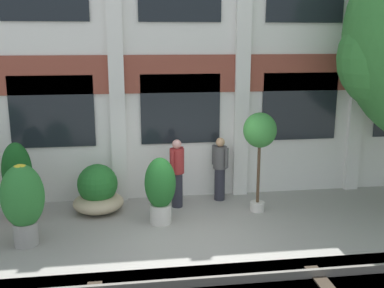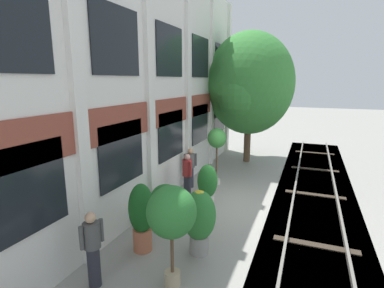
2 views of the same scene
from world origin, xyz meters
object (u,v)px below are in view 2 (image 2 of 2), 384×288
object	(u,v)px
resident_by_doorway	(93,247)
potted_plant_stone_basin	(199,217)
potted_plant_wide_bowl	(165,205)
resident_watching_tracks	(187,175)
potted_plant_tall_urn	(217,141)
potted_plant_ribbed_drum	(207,184)
resident_near_plants	(190,167)
potted_plant_low_pan	(172,214)
broadleaf_tree	(249,86)
potted_plant_glazed_jar	(142,213)

from	to	relation	value
resident_by_doorway	potted_plant_stone_basin	bearing A→B (deg)	70.88
potted_plant_wide_bowl	resident_watching_tracks	xyz separation A→B (m)	(1.85, 0.05, 0.41)
potted_plant_stone_basin	potted_plant_tall_urn	size ratio (longest dim) A/B	0.70
potted_plant_wide_bowl	potted_plant_ribbed_drum	size ratio (longest dim) A/B	0.79
resident_watching_tracks	resident_near_plants	xyz separation A→B (m)	(1.10, 0.33, -0.04)
potted_plant_low_pan	resident_watching_tracks	size ratio (longest dim) A/B	1.32
potted_plant_ribbed_drum	potted_plant_tall_urn	bearing A→B (deg)	9.73
potted_plant_stone_basin	broadleaf_tree	bearing A→B (deg)	4.19
potted_plant_ribbed_drum	potted_plant_stone_basin	world-z (taller)	potted_plant_stone_basin
potted_plant_tall_urn	resident_watching_tracks	xyz separation A→B (m)	(-1.82, 0.53, -0.93)
potted_plant_glazed_jar	resident_near_plants	bearing A→B (deg)	7.18
potted_plant_ribbed_drum	potted_plant_glazed_jar	size ratio (longest dim) A/B	0.84
broadleaf_tree	resident_watching_tracks	world-z (taller)	broadleaf_tree
potted_plant_stone_basin	potted_plant_glazed_jar	world-z (taller)	potted_plant_glazed_jar
potted_plant_stone_basin	resident_by_doorway	world-z (taller)	resident_by_doorway
potted_plant_ribbed_drum	potted_plant_low_pan	bearing A→B (deg)	-171.37
potted_plant_glazed_jar	resident_near_plants	size ratio (longest dim) A/B	1.10
potted_plant_ribbed_drum	potted_plant_tall_urn	size ratio (longest dim) A/B	0.63
potted_plant_stone_basin	resident_by_doorway	bearing A→B (deg)	140.51
potted_plant_stone_basin	resident_by_doorway	xyz separation A→B (m)	(-1.93, 1.59, -0.08)
resident_near_plants	resident_watching_tracks	bearing A→B (deg)	-17.30
potted_plant_tall_urn	resident_by_doorway	world-z (taller)	potted_plant_tall_urn
resident_by_doorway	potted_plant_ribbed_drum	bearing A→B (deg)	99.45
potted_plant_ribbed_drum	resident_watching_tracks	distance (m)	1.03
broadleaf_tree	potted_plant_wide_bowl	distance (m)	8.43
resident_by_doorway	resident_watching_tracks	distance (m)	5.06
potted_plant_ribbed_drum	potted_plant_glazed_jar	world-z (taller)	potted_plant_glazed_jar
potted_plant_low_pan	potted_plant_stone_basin	size ratio (longest dim) A/B	1.33
potted_plant_wide_bowl	resident_watching_tracks	world-z (taller)	resident_watching_tracks
potted_plant_low_pan	potted_plant_glazed_jar	world-z (taller)	potted_plant_low_pan
broadleaf_tree	potted_plant_glazed_jar	xyz separation A→B (m)	(-9.35, 0.70, -2.91)
potted_plant_low_pan	resident_watching_tracks	xyz separation A→B (m)	(4.46, 1.53, -0.71)
potted_plant_wide_bowl	potted_plant_tall_urn	world-z (taller)	potted_plant_tall_urn
broadleaf_tree	potted_plant_stone_basin	bearing A→B (deg)	-175.81
potted_plant_tall_urn	resident_by_doorway	size ratio (longest dim) A/B	1.42
potted_plant_tall_urn	resident_near_plants	size ratio (longest dim) A/B	1.47
potted_plant_glazed_jar	resident_by_doorway	xyz separation A→B (m)	(-1.53, 0.23, -0.11)
potted_plant_glazed_jar	resident_by_doorway	size ratio (longest dim) A/B	1.07
potted_plant_stone_basin	potted_plant_glazed_jar	distance (m)	1.42
broadleaf_tree	potted_plant_stone_basin	xyz separation A→B (m)	(-8.94, -0.66, -2.93)
potted_plant_stone_basin	resident_by_doorway	distance (m)	2.50
potted_plant_stone_basin	resident_watching_tracks	distance (m)	3.53
potted_plant_low_pan	potted_plant_ribbed_drum	xyz separation A→B (m)	(4.00, 0.61, -0.80)
resident_watching_tracks	potted_plant_glazed_jar	bearing A→B (deg)	-139.32
broadleaf_tree	potted_plant_glazed_jar	bearing A→B (deg)	175.69
broadleaf_tree	potted_plant_tall_urn	size ratio (longest dim) A/B	2.82
potted_plant_tall_urn	resident_watching_tracks	world-z (taller)	potted_plant_tall_urn
potted_plant_glazed_jar	resident_watching_tracks	size ratio (longest dim) A/B	1.06
potted_plant_tall_urn	broadleaf_tree	bearing A→B (deg)	-6.26
broadleaf_tree	potted_plant_stone_basin	size ratio (longest dim) A/B	4.01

